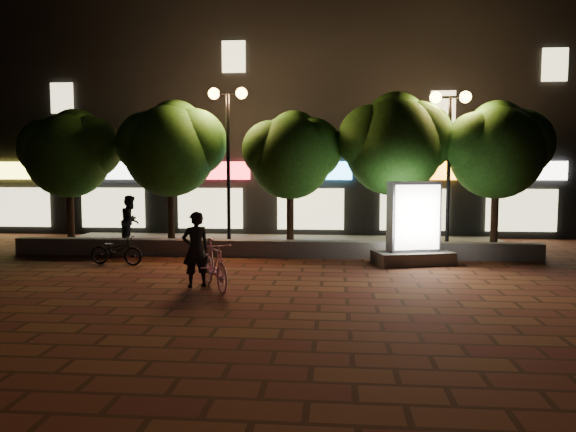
# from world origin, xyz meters

# --- Properties ---
(ground) EXTENTS (80.00, 80.00, 0.00)m
(ground) POSITION_xyz_m (0.00, 0.00, 0.00)
(ground) COLOR #56301B
(ground) RESTS_ON ground
(retaining_wall) EXTENTS (16.00, 0.45, 0.50)m
(retaining_wall) POSITION_xyz_m (0.00, 4.00, 0.25)
(retaining_wall) COLOR slate
(retaining_wall) RESTS_ON ground
(sidewalk) EXTENTS (16.00, 5.00, 0.08)m
(sidewalk) POSITION_xyz_m (0.00, 6.50, 0.04)
(sidewalk) COLOR slate
(sidewalk) RESTS_ON ground
(building_block) EXTENTS (28.00, 8.12, 11.30)m
(building_block) POSITION_xyz_m (-0.01, 12.99, 5.00)
(building_block) COLOR black
(building_block) RESTS_ON ground
(tree_far_left) EXTENTS (3.36, 2.80, 4.63)m
(tree_far_left) POSITION_xyz_m (-6.95, 5.46, 3.29)
(tree_far_left) COLOR black
(tree_far_left) RESTS_ON sidewalk
(tree_left) EXTENTS (3.60, 3.00, 4.89)m
(tree_left) POSITION_xyz_m (-3.45, 5.46, 3.44)
(tree_left) COLOR black
(tree_left) RESTS_ON sidewalk
(tree_mid) EXTENTS (3.24, 2.70, 4.50)m
(tree_mid) POSITION_xyz_m (0.55, 5.46, 3.22)
(tree_mid) COLOR black
(tree_mid) RESTS_ON sidewalk
(tree_right) EXTENTS (3.72, 3.10, 5.07)m
(tree_right) POSITION_xyz_m (3.86, 5.46, 3.57)
(tree_right) COLOR black
(tree_right) RESTS_ON sidewalk
(tree_far_right) EXTENTS (3.48, 2.90, 4.76)m
(tree_far_right) POSITION_xyz_m (7.05, 5.46, 3.37)
(tree_far_right) COLOR black
(tree_far_right) RESTS_ON sidewalk
(street_lamp_left) EXTENTS (1.26, 0.36, 5.18)m
(street_lamp_left) POSITION_xyz_m (-1.50, 5.20, 4.03)
(street_lamp_left) COLOR black
(street_lamp_left) RESTS_ON sidewalk
(street_lamp_right) EXTENTS (1.26, 0.36, 4.98)m
(street_lamp_right) POSITION_xyz_m (5.50, 5.20, 3.89)
(street_lamp_right) COLOR black
(street_lamp_right) RESTS_ON sidewalk
(ad_kiosk) EXTENTS (2.35, 1.61, 2.32)m
(ad_kiosk) POSITION_xyz_m (4.15, 3.13, 0.93)
(ad_kiosk) COLOR slate
(ad_kiosk) RESTS_ON ground
(scooter_pink) EXTENTS (1.35, 1.89, 1.12)m
(scooter_pink) POSITION_xyz_m (-0.67, -0.58, 0.56)
(scooter_pink) COLOR #F7A2C8
(scooter_pink) RESTS_ON ground
(rider) EXTENTS (0.75, 0.67, 1.71)m
(rider) POSITION_xyz_m (-1.16, -0.29, 0.86)
(rider) COLOR black
(rider) RESTS_ON ground
(scooter_parked) EXTENTS (1.60, 0.72, 0.81)m
(scooter_parked) POSITION_xyz_m (-4.09, 2.24, 0.41)
(scooter_parked) COLOR black
(scooter_parked) RESTS_ON ground
(pedestrian) EXTENTS (0.68, 0.85, 1.70)m
(pedestrian) POSITION_xyz_m (-4.91, 5.43, 0.93)
(pedestrian) COLOR black
(pedestrian) RESTS_ON sidewalk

